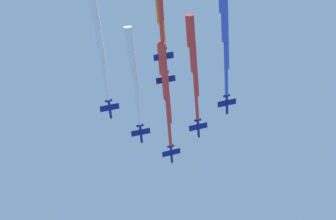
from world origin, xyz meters
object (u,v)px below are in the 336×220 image
Objects in this scene: jet_lead at (165,84)px; jet_starboard_inner at (193,57)px; jet_port_outer at (159,9)px; jet_starboard_mid at (225,25)px; jet_port_inner at (133,67)px; jet_port_mid at (98,33)px.

jet_lead is 1.03× the size of jet_starboard_inner.
jet_port_outer is at bearing 138.04° from jet_lead.
jet_starboard_inner is at bearing 3.23° from jet_starboard_mid.
jet_starboard_mid is at bearing -174.90° from jet_lead.
jet_port_inner is at bearing 83.40° from jet_lead.
jet_lead is 34.15m from jet_port_mid.
jet_starboard_inner reaches higher than jet_port_inner.
jet_starboard_mid is (-33.82, -37.06, -2.75)m from jet_port_mid.
jet_lead is at bearing 5.10° from jet_starboard_mid.
jet_lead is at bearing -89.56° from jet_port_mid.
jet_port_inner is (1.76, 15.22, -0.13)m from jet_lead.
jet_lead is 30.76m from jet_port_outer.
jet_port_inner is at bearing 44.39° from jet_starboard_inner.
jet_port_outer is at bearing 107.13° from jet_starboard_inner.
jet_port_outer reaches higher than jet_lead.
jet_port_inner is 0.97× the size of jet_starboard_inner.
jet_lead is 15.32m from jet_port_inner.
jet_port_inner is 19.17m from jet_port_mid.
jet_starboard_inner is 0.95× the size of jet_starboard_mid.
jet_port_outer is (-22.51, -13.55, -0.12)m from jet_port_mid.
jet_port_outer reaches higher than jet_starboard_mid.
jet_lead is at bearing -41.96° from jet_port_outer.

